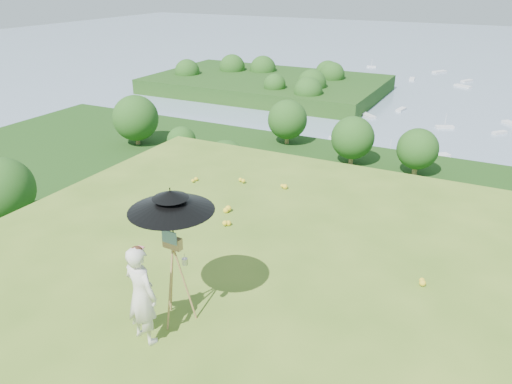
% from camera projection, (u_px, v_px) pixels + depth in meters
% --- Properties ---
extents(ground, '(14.00, 14.00, 0.00)m').
position_uv_depth(ground, '(288.00, 315.00, 7.84)').
color(ground, '#4C7521').
rests_on(ground, ground).
extents(forest_slope, '(140.00, 56.00, 22.00)m').
position_uv_depth(forest_slope, '(425.00, 357.00, 48.08)').
color(forest_slope, '#133A10').
rests_on(forest_slope, bay_water).
extents(shoreline_tier, '(170.00, 28.00, 8.00)m').
position_uv_depth(shoreline_tier, '(461.00, 240.00, 83.54)').
color(shoreline_tier, slate).
rests_on(shoreline_tier, bay_water).
extents(bay_water, '(700.00, 700.00, 0.00)m').
position_uv_depth(bay_water, '(506.00, 71.00, 217.42)').
color(bay_water, '#7792AA').
rests_on(bay_water, ground).
extents(peninsula, '(90.00, 60.00, 12.00)m').
position_uv_depth(peninsula, '(267.00, 77.00, 177.11)').
color(peninsula, '#133A10').
rests_on(peninsula, bay_water).
extents(slope_trees, '(110.00, 50.00, 6.00)m').
position_uv_depth(slope_trees, '(448.00, 228.00, 42.44)').
color(slope_trees, '#2A5419').
rests_on(slope_trees, forest_slope).
extents(harbor_town, '(110.00, 22.00, 5.00)m').
position_uv_depth(harbor_town, '(468.00, 205.00, 80.93)').
color(harbor_town, silver).
rests_on(harbor_town, shoreline_tier).
extents(moored_boats, '(140.00, 140.00, 0.70)m').
position_uv_depth(moored_boats, '(452.00, 106.00, 157.97)').
color(moored_boats, silver).
rests_on(moored_boats, bay_water).
extents(wildflowers, '(10.00, 10.50, 0.12)m').
position_uv_depth(wildflowers, '(294.00, 303.00, 8.02)').
color(wildflowers, yellow).
rests_on(wildflowers, ground).
extents(painter, '(0.63, 0.48, 1.55)m').
position_uv_depth(painter, '(141.00, 295.00, 7.03)').
color(painter, silver).
rests_on(painter, ground).
extents(field_easel, '(0.63, 0.63, 1.57)m').
position_uv_depth(field_easel, '(175.00, 276.00, 7.44)').
color(field_easel, '#8E603B').
rests_on(field_easel, ground).
extents(sun_umbrella, '(1.42, 1.42, 0.92)m').
position_uv_depth(sun_umbrella, '(172.00, 217.00, 7.07)').
color(sun_umbrella, black).
rests_on(sun_umbrella, field_easel).
extents(painter_cap, '(0.19, 0.22, 0.10)m').
position_uv_depth(painter_cap, '(136.00, 249.00, 6.73)').
color(painter_cap, pink).
rests_on(painter_cap, painter).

